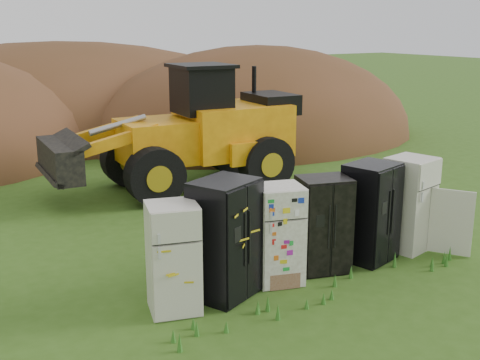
{
  "coord_description": "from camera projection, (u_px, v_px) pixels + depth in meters",
  "views": [
    {
      "loc": [
        -5.95,
        -7.65,
        4.2
      ],
      "look_at": [
        -0.1,
        2.0,
        1.26
      ],
      "focal_mm": 45.0,
      "sensor_mm": 36.0,
      "label": 1
    }
  ],
  "objects": [
    {
      "name": "ground",
      "position": [
        305.0,
        275.0,
        10.37
      ],
      "size": [
        120.0,
        120.0,
        0.0
      ],
      "primitive_type": "plane",
      "color": "#325516",
      "rests_on": "ground"
    },
    {
      "name": "fridge_sticker",
      "position": [
        279.0,
        234.0,
        9.92
      ],
      "size": [
        0.9,
        0.86,
        1.66
      ],
      "primitive_type": null,
      "rotation": [
        0.0,
        0.0,
        -0.28
      ],
      "color": "white",
      "rests_on": "ground"
    },
    {
      "name": "fridge_black_side",
      "position": [
        225.0,
        239.0,
        9.37
      ],
      "size": [
        1.22,
        1.11,
        1.89
      ],
      "primitive_type": null,
      "rotation": [
        0.0,
        0.0,
        0.42
      ],
      "color": "black",
      "rests_on": "ground"
    },
    {
      "name": "dirt_mound_back",
      "position": [
        62.0,
        128.0,
        24.91
      ],
      "size": [
        19.72,
        13.15,
        7.06
      ],
      "primitive_type": "ellipsoid",
      "color": "#4B3018",
      "rests_on": "ground"
    },
    {
      "name": "fridge_leftmost",
      "position": [
        173.0,
        258.0,
        8.91
      ],
      "size": [
        0.89,
        0.87,
        1.67
      ],
      "primitive_type": null,
      "rotation": [
        0.0,
        0.0,
        -0.26
      ],
      "color": "beige",
      "rests_on": "ground"
    },
    {
      "name": "fridge_open_door",
      "position": [
        409.0,
        204.0,
        11.38
      ],
      "size": [
        0.96,
        0.91,
        1.79
      ],
      "primitive_type": null,
      "rotation": [
        0.0,
        0.0,
        0.23
      ],
      "color": "beige",
      "rests_on": "ground"
    },
    {
      "name": "wheel_loader",
      "position": [
        173.0,
        129.0,
        15.27
      ],
      "size": [
        6.78,
        3.07,
        3.21
      ],
      "primitive_type": null,
      "rotation": [
        0.0,
        0.0,
        -0.06
      ],
      "color": "orange",
      "rests_on": "ground"
    },
    {
      "name": "dirt_mound_right",
      "position": [
        256.0,
        137.0,
        22.93
      ],
      "size": [
        13.08,
        9.6,
        6.89
      ],
      "primitive_type": "ellipsoid",
      "color": "#4B3018",
      "rests_on": "ground"
    },
    {
      "name": "fridge_black_right",
      "position": [
        370.0,
        212.0,
        10.85
      ],
      "size": [
        1.07,
        0.96,
        1.8
      ],
      "primitive_type": null,
      "rotation": [
        0.0,
        0.0,
        0.28
      ],
      "color": "black",
      "rests_on": "ground"
    },
    {
      "name": "fridge_dark_mid",
      "position": [
        323.0,
        224.0,
        10.39
      ],
      "size": [
        1.01,
        0.9,
        1.67
      ],
      "primitive_type": null,
      "rotation": [
        0.0,
        0.0,
        -0.28
      ],
      "color": "black",
      "rests_on": "ground"
    }
  ]
}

